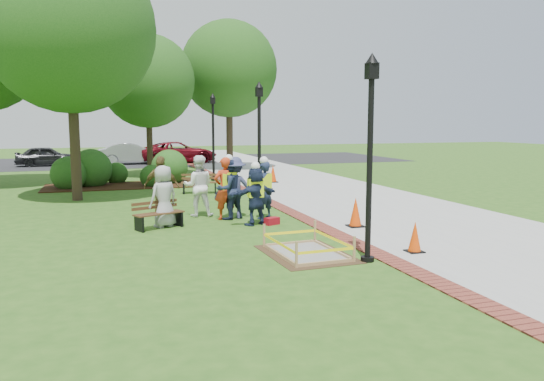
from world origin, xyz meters
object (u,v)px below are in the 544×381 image
object	(u,v)px
cone_front	(415,238)
hivis_worker_b	(264,188)
wet_concrete_pad	(307,244)
lamp_near	(370,142)
hivis_worker_a	(256,194)
hivis_worker_c	(229,187)
bench_near	(159,220)

from	to	relation	value
cone_front	hivis_worker_b	world-z (taller)	hivis_worker_b
wet_concrete_pad	cone_front	bearing A→B (deg)	-14.53
lamp_near	hivis_worker_a	xyz separation A→B (m)	(-1.14, 4.49, -1.59)
hivis_worker_a	hivis_worker_c	size ratio (longest dim) A/B	0.92
lamp_near	hivis_worker_c	world-z (taller)	lamp_near
lamp_near	hivis_worker_c	bearing A→B (deg)	106.45
bench_near	hivis_worker_c	distance (m)	2.40
lamp_near	hivis_worker_c	size ratio (longest dim) A/B	2.20
lamp_near	hivis_worker_b	distance (m)	5.59
cone_front	hivis_worker_b	xyz separation A→B (m)	(-1.98, 5.00, 0.59)
hivis_worker_b	hivis_worker_c	size ratio (longest dim) A/B	0.97
cone_front	hivis_worker_a	bearing A→B (deg)	120.88
lamp_near	cone_front	bearing A→B (deg)	13.89
wet_concrete_pad	hivis_worker_c	xyz separation A→B (m)	(-0.65, 4.65, 0.72)
lamp_near	hivis_worker_a	distance (m)	4.90
hivis_worker_b	wet_concrete_pad	bearing A→B (deg)	-94.60
cone_front	hivis_worker_b	distance (m)	5.41
cone_front	hivis_worker_c	distance (m)	6.08
wet_concrete_pad	cone_front	xyz separation A→B (m)	(2.34, -0.61, 0.11)
lamp_near	wet_concrete_pad	bearing A→B (deg)	136.72
hivis_worker_b	hivis_worker_a	bearing A→B (deg)	-120.86
bench_near	hivis_worker_c	bearing A→B (deg)	20.20
cone_front	hivis_worker_a	distance (m)	4.87
hivis_worker_a	lamp_near	bearing A→B (deg)	-75.69
bench_near	hivis_worker_b	bearing A→B (deg)	9.55
hivis_worker_c	hivis_worker_a	bearing A→B (deg)	-65.32
cone_front	hivis_worker_c	xyz separation A→B (m)	(-2.99, 5.26, 0.62)
hivis_worker_c	wet_concrete_pad	bearing A→B (deg)	-81.99
bench_near	hivis_worker_b	size ratio (longest dim) A/B	0.77
cone_front	hivis_worker_b	size ratio (longest dim) A/B	0.38
hivis_worker_a	wet_concrete_pad	bearing A→B (deg)	-87.59
hivis_worker_a	hivis_worker_c	distance (m)	1.21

